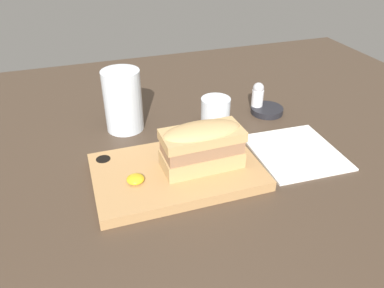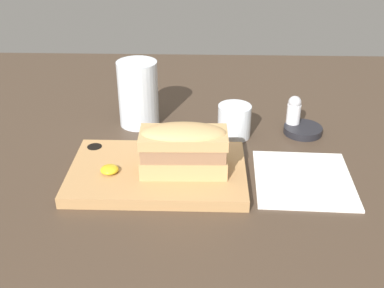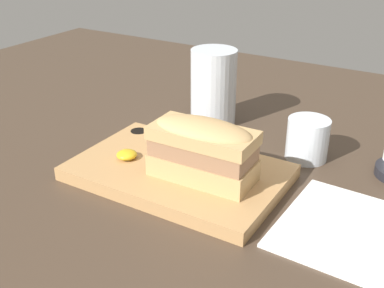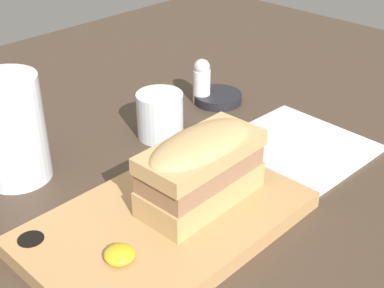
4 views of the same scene
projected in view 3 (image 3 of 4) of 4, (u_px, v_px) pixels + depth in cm
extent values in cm
cube|color=#423326|center=(196.00, 167.00, 72.07)|extent=(154.34, 115.51, 2.00)
cube|color=tan|center=(178.00, 172.00, 66.58)|extent=(28.66, 18.40, 1.88)
cylinder|color=black|center=(139.00, 133.00, 76.90)|extent=(2.58, 2.58, 0.94)
cube|color=tan|center=(203.00, 167.00, 62.92)|extent=(13.84, 6.72, 2.91)
cube|color=#936B4C|center=(203.00, 150.00, 61.78)|extent=(13.29, 6.45, 2.29)
cube|color=tan|center=(203.00, 135.00, 60.89)|extent=(13.84, 6.72, 1.75)
ellipsoid|color=tan|center=(203.00, 130.00, 60.57)|extent=(13.56, 6.59, 2.62)
ellipsoid|color=gold|center=(127.00, 155.00, 68.06)|extent=(2.92, 2.92, 1.17)
cylinder|color=silver|center=(213.00, 87.00, 82.00)|extent=(7.82, 7.82, 12.90)
cylinder|color=silver|center=(213.00, 105.00, 83.48)|extent=(6.88, 6.88, 5.81)
cylinder|color=silver|center=(308.00, 139.00, 71.10)|extent=(6.25, 6.25, 6.26)
cylinder|color=#5B141E|center=(307.00, 144.00, 71.47)|extent=(5.62, 5.62, 4.20)
cube|color=white|center=(351.00, 230.00, 55.76)|extent=(16.28, 17.50, 0.40)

